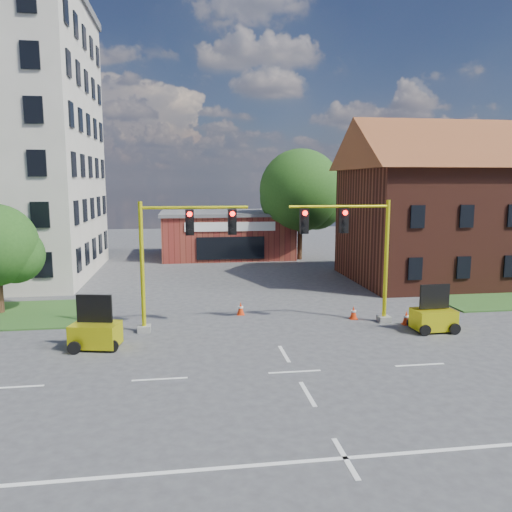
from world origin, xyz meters
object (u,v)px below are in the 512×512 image
Objects in this scene: signal_mast_west at (177,250)px; signal_mast_east at (355,246)px; trailer_west at (96,332)px; pickup_white at (450,279)px; trailer_east at (433,317)px.

signal_mast_west is 1.00× the size of signal_mast_east.
signal_mast_west is 5.21m from trailer_west.
signal_mast_east is 2.77× the size of trailer_west.
signal_mast_west and signal_mast_east have the same top height.
pickup_white is at bearing 37.72° from signal_mast_east.
pickup_white is (17.90, 7.11, -3.25)m from signal_mast_west.
signal_mast_west is 8.71m from signal_mast_east.
trailer_west is (-12.23, -2.10, -3.22)m from signal_mast_east.
trailer_west reaches higher than trailer_east.
signal_mast_east is at bearing 22.19° from trailer_west.
trailer_east reaches higher than pickup_white.
pickup_white is at bearing 35.70° from trailer_west.
signal_mast_west is 1.29× the size of pickup_white.
signal_mast_east is at bearing 110.28° from pickup_white.
signal_mast_west is at bearing 94.22° from pickup_white.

